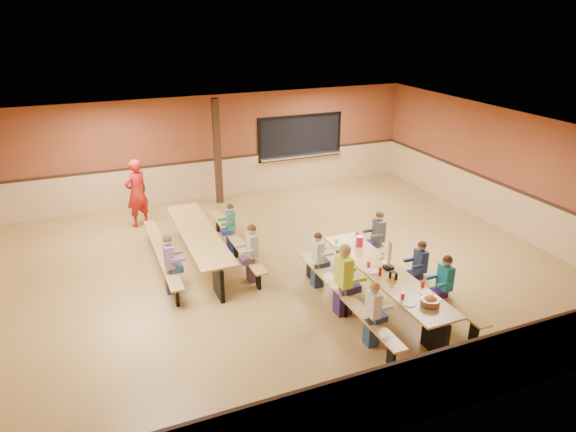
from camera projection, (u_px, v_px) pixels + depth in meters
name	position (u px, v px, depth m)	size (l,w,h in m)	color
ground	(283.00, 266.00, 11.30)	(12.00, 12.00, 0.00)	olive
room_envelope	(282.00, 238.00, 11.04)	(12.04, 10.04, 3.02)	brown
kitchen_pass_through	(300.00, 139.00, 15.90)	(2.78, 0.28, 1.38)	black
structural_post	(217.00, 152.00, 14.42)	(0.18, 0.18, 3.00)	black
cafeteria_table_main	(384.00, 282.00, 9.60)	(1.91, 3.70, 0.74)	#B08745
cafeteria_table_second	(199.00, 241.00, 11.26)	(1.91, 3.70, 0.74)	#B08745
seated_child_white_left	(373.00, 314.00, 8.48)	(0.35, 0.29, 1.17)	silver
seated_adult_yellow	(344.00, 280.00, 9.31)	(0.46, 0.37, 1.39)	#C4E92A
seated_child_grey_left	(318.00, 260.00, 10.29)	(0.35, 0.29, 1.17)	silver
seated_child_teal_right	(444.00, 287.00, 9.28)	(0.37, 0.30, 1.21)	teal
seated_child_navy_right	(420.00, 270.00, 9.91)	(0.35, 0.29, 1.18)	navy
seated_child_char_right	(378.00, 238.00, 11.19)	(0.38, 0.31, 1.23)	#46494F
seated_child_purple_sec	(170.00, 265.00, 10.05)	(0.37, 0.31, 1.22)	slate
seated_child_green_sec	(231.00, 228.00, 11.80)	(0.34, 0.28, 1.15)	#306F55
seated_child_tan_sec	(252.00, 254.00, 10.48)	(0.39, 0.32, 1.24)	#ACA589
standing_woman	(137.00, 193.00, 13.09)	(0.65, 0.43, 1.78)	#A71B13
punch_pitcher	(360.00, 241.00, 10.49)	(0.16, 0.16, 0.22)	red
chip_bowl	(430.00, 301.00, 8.43)	(0.32, 0.32, 0.15)	orange
napkin_dispenser	(393.00, 275.00, 9.26)	(0.10, 0.14, 0.13)	black
condiment_mustard	(393.00, 279.00, 9.09)	(0.06, 0.06, 0.17)	yellow
condiment_ketchup	(380.00, 271.00, 9.36)	(0.06, 0.06, 0.17)	#B2140F
table_paddle	(389.00, 262.00, 9.57)	(0.16, 0.16, 0.56)	black
place_settings	(385.00, 269.00, 9.50)	(0.65, 3.30, 0.11)	beige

